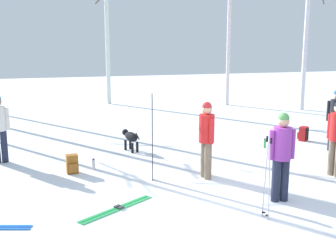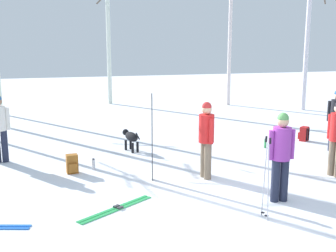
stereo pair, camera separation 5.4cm
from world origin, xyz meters
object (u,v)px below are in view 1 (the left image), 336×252
at_px(dog, 130,137).
at_px(ski_pair_planted_0, 152,138).
at_px(ski_poles_0, 267,175).
at_px(backpack_0, 303,134).
at_px(ski_pair_lying_0, 117,209).
at_px(birch_tree_4, 229,18).
at_px(birch_tree_3, 107,18).
at_px(person_0, 206,135).
at_px(person_2, 336,116).
at_px(backpack_1, 72,164).
at_px(person_1, 282,151).
at_px(water_bottle_1, 265,143).
at_px(birch_tree_5, 307,23).
at_px(water_bottle_0, 94,164).

xyz_separation_m(dog, ski_pair_planted_0, (-0.02, -2.58, 0.56)).
distance_m(ski_poles_0, backpack_0, 6.28).
xyz_separation_m(ski_pair_lying_0, birch_tree_4, (7.23, 11.24, 4.03)).
distance_m(backpack_0, birch_tree_3, 11.25).
distance_m(ski_pair_planted_0, backpack_0, 5.86).
relative_size(person_0, person_2, 1.00).
bearing_deg(backpack_1, person_1, -37.92).
xyz_separation_m(backpack_0, birch_tree_4, (0.83, 7.52, 3.83)).
bearing_deg(water_bottle_1, person_0, -142.02).
xyz_separation_m(dog, birch_tree_5, (8.78, 4.90, 3.39)).
bearing_deg(birch_tree_4, birch_tree_3, 159.57).
distance_m(dog, ski_pair_planted_0, 2.64).
bearing_deg(person_1, birch_tree_3, 95.08).
distance_m(person_0, person_1, 1.88).
bearing_deg(backpack_1, water_bottle_0, 14.95).
distance_m(person_0, ski_pair_lying_0, 2.70).
distance_m(person_1, water_bottle_1, 4.21).
height_order(person_2, water_bottle_1, person_2).
height_order(ski_pair_lying_0, birch_tree_3, birch_tree_3).
height_order(ski_poles_0, birch_tree_5, birch_tree_5).
bearing_deg(person_2, backpack_1, -179.95).
bearing_deg(birch_tree_4, person_1, -109.64).
bearing_deg(backpack_1, birch_tree_3, 77.19).
xyz_separation_m(person_0, water_bottle_0, (-2.34, 1.32, -0.85)).
distance_m(backpack_0, water_bottle_0, 6.63).
bearing_deg(ski_pair_lying_0, birch_tree_3, 82.14).
xyz_separation_m(ski_pair_lying_0, water_bottle_0, (-0.13, 2.54, 0.12)).
height_order(person_0, water_bottle_1, person_0).
relative_size(backpack_0, birch_tree_3, 0.06).
bearing_deg(birch_tree_3, ski_poles_0, -87.72).
distance_m(water_bottle_0, water_bottle_1, 5.00).
distance_m(person_0, person_2, 4.44).
bearing_deg(backpack_0, ski_pair_lying_0, -149.75).
bearing_deg(birch_tree_3, person_0, -88.22).
distance_m(person_2, ski_poles_0, 5.39).
distance_m(person_2, ski_pair_planted_0, 5.53).
relative_size(dog, water_bottle_1, 3.20).
relative_size(person_1, ski_pair_lying_0, 1.15).
bearing_deg(person_2, ski_pair_lying_0, -159.57).
relative_size(backpack_1, water_bottle_0, 1.63).
relative_size(ski_pair_lying_0, birch_tree_3, 0.19).
height_order(ski_pair_lying_0, birch_tree_5, birch_tree_5).
distance_m(water_bottle_1, birch_tree_5, 8.40).
height_order(ski_poles_0, birch_tree_4, birch_tree_4).
height_order(person_2, backpack_1, person_2).
bearing_deg(ski_poles_0, ski_pair_lying_0, 155.51).
distance_m(backpack_0, backpack_1, 7.15).
height_order(birch_tree_4, birch_tree_5, birch_tree_4).
bearing_deg(dog, backpack_0, -3.21).
bearing_deg(person_1, water_bottle_1, 64.60).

